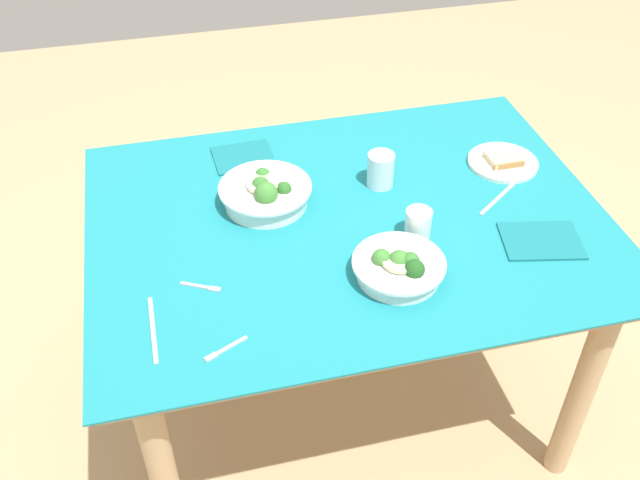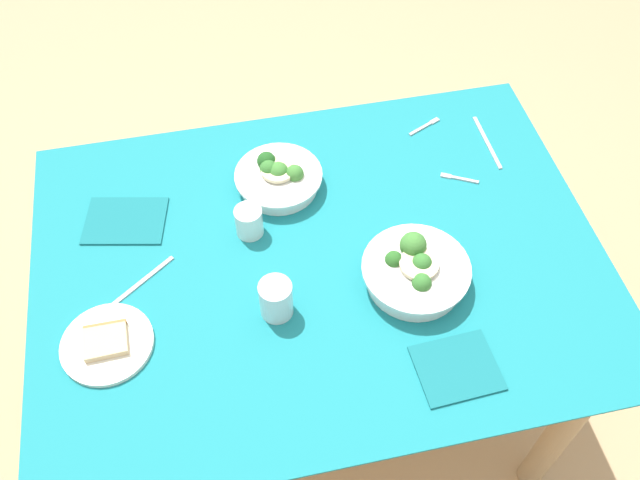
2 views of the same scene
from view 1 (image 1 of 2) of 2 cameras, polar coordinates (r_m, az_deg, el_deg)
The scene contains 13 objects.
ground_plane at distance 2.49m, azimuth 1.79°, elevation -12.37°, with size 6.00×6.00×0.00m, color tan.
dining_table at distance 2.00m, azimuth 2.18°, elevation -0.87°, with size 1.37×1.02×0.78m.
broccoli_bowl_far at distance 1.96m, azimuth -4.32°, elevation 3.68°, with size 0.25×0.25×0.11m.
broccoli_bowl_near at distance 1.74m, azimuth 6.27°, elevation -2.16°, with size 0.23×0.23×0.08m.
bread_side_plate at distance 2.19m, azimuth 14.27°, elevation 6.03°, with size 0.20×0.20×0.03m.
water_glass_center at distance 2.03m, azimuth 4.81°, elevation 5.55°, with size 0.08×0.08×0.10m, color silver.
water_glass_side at distance 1.86m, azimuth 7.77°, elevation 1.28°, with size 0.07×0.07×0.08m, color silver.
fork_by_far_bowl at distance 1.75m, azimuth -9.28°, elevation -3.68°, with size 0.09×0.06×0.00m.
fork_by_near_bowl at distance 1.60m, azimuth -7.58°, elevation -8.60°, with size 0.10×0.05×0.00m.
table_knife_left at distance 1.67m, azimuth -13.07°, elevation -6.91°, with size 0.20×0.01×0.00m, color #B7B7BC.
table_knife_right at distance 2.05m, azimuth 14.00°, elevation 3.30°, with size 0.20×0.01×0.00m, color #B7B7BC.
napkin_folded_upper at distance 2.17m, azimuth -6.08°, elevation 6.55°, with size 0.17×0.15×0.01m, color #156870.
napkin_folded_lower at distance 1.93m, azimuth 17.09°, elevation -0.04°, with size 0.20×0.15×0.01m, color #156870.
Camera 1 is at (-0.43, -1.44, 1.98)m, focal length 40.46 mm.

